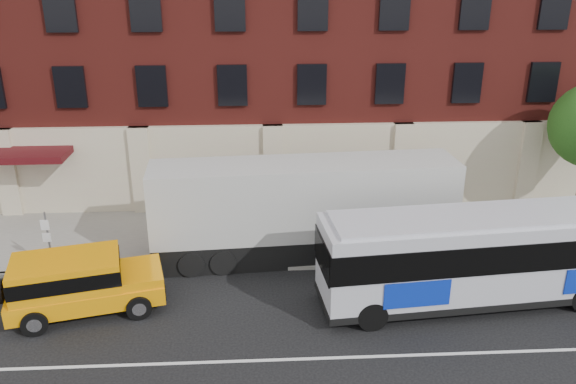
{
  "coord_description": "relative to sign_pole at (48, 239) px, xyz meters",
  "views": [
    {
      "loc": [
        -0.71,
        -13.69,
        10.87
      ],
      "look_at": [
        0.35,
        5.5,
        3.37
      ],
      "focal_mm": 36.31,
      "sensor_mm": 36.0,
      "label": 1
    }
  ],
  "objects": [
    {
      "name": "ground",
      "position": [
        8.5,
        -6.15,
        -1.45
      ],
      "size": [
        120.0,
        120.0,
        0.0
      ],
      "primitive_type": "plane",
      "color": "black",
      "rests_on": "ground"
    },
    {
      "name": "sidewalk",
      "position": [
        8.5,
        2.85,
        -1.38
      ],
      "size": [
        60.0,
        6.0,
        0.15
      ],
      "primitive_type": "cube",
      "color": "gray",
      "rests_on": "ground"
    },
    {
      "name": "kerb",
      "position": [
        8.5,
        -0.15,
        -1.38
      ],
      "size": [
        60.0,
        0.25,
        0.15
      ],
      "primitive_type": "cube",
      "color": "gray",
      "rests_on": "ground"
    },
    {
      "name": "lane_line",
      "position": [
        8.5,
        -5.65,
        -1.45
      ],
      "size": [
        60.0,
        0.12,
        0.01
      ],
      "primitive_type": "cube",
      "color": "silver",
      "rests_on": "ground"
    },
    {
      "name": "building",
      "position": [
        8.49,
        10.77,
        6.13
      ],
      "size": [
        30.0,
        12.1,
        15.0
      ],
      "color": "maroon",
      "rests_on": "sidewalk"
    },
    {
      "name": "sign_pole",
      "position": [
        0.0,
        0.0,
        0.0
      ],
      "size": [
        0.3,
        0.2,
        2.5
      ],
      "color": "slate",
      "rests_on": "ground"
    },
    {
      "name": "city_bus",
      "position": [
        15.76,
        -2.7,
        0.35
      ],
      "size": [
        12.12,
        3.65,
        3.27
      ],
      "color": "silver",
      "rests_on": "ground"
    },
    {
      "name": "yellow_suv",
      "position": [
        1.79,
        -2.65,
        -0.3
      ],
      "size": [
        5.39,
        3.17,
        2.0
      ],
      "color": "#FF9C08",
      "rests_on": "ground"
    },
    {
      "name": "shipping_container",
      "position": [
        9.57,
        0.95,
        0.48
      ],
      "size": [
        11.88,
        3.17,
        3.91
      ],
      "color": "black",
      "rests_on": "ground"
    }
  ]
}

